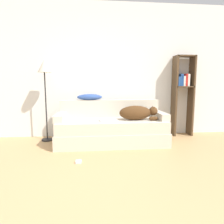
% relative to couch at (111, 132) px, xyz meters
% --- Properties ---
extents(wall_back, '(7.40, 0.06, 2.70)m').
position_rel_couch_xyz_m(wall_back, '(-0.24, 0.65, 1.13)').
color(wall_back, white).
rests_on(wall_back, ground_plane).
extents(couch, '(1.96, 0.83, 0.44)m').
position_rel_couch_xyz_m(couch, '(0.00, 0.00, 0.00)').
color(couch, beige).
rests_on(couch, ground_plane).
extents(couch_backrest, '(1.92, 0.15, 0.33)m').
position_rel_couch_xyz_m(couch_backrest, '(0.00, 0.34, 0.39)').
color(couch_backrest, beige).
rests_on(couch_backrest, couch).
extents(couch_arm_left, '(0.15, 0.64, 0.12)m').
position_rel_couch_xyz_m(couch_arm_left, '(-0.90, -0.01, 0.29)').
color(couch_arm_left, beige).
rests_on(couch_arm_left, couch).
extents(couch_arm_right, '(0.15, 0.64, 0.12)m').
position_rel_couch_xyz_m(couch_arm_right, '(0.90, -0.01, 0.29)').
color(couch_arm_right, beige).
rests_on(couch_arm_right, couch).
extents(dog, '(0.69, 0.25, 0.26)m').
position_rel_couch_xyz_m(dog, '(0.46, -0.09, 0.35)').
color(dog, '#513319').
rests_on(dog, couch).
extents(laptop, '(0.34, 0.25, 0.02)m').
position_rel_couch_xyz_m(laptop, '(-0.07, -0.10, 0.23)').
color(laptop, silver).
rests_on(laptop, couch).
extents(throw_pillow, '(0.48, 0.19, 0.12)m').
position_rel_couch_xyz_m(throw_pillow, '(-0.39, 0.34, 0.61)').
color(throw_pillow, '#335199').
rests_on(throw_pillow, couch_backrest).
extents(bookshelf, '(0.41, 0.26, 1.65)m').
position_rel_couch_xyz_m(bookshelf, '(1.54, 0.47, 0.73)').
color(bookshelf, '#4C3823').
rests_on(bookshelf, ground_plane).
extents(floor_lamp, '(0.24, 0.24, 1.52)m').
position_rel_couch_xyz_m(floor_lamp, '(-1.21, 0.31, 1.05)').
color(floor_lamp, '#232326').
rests_on(floor_lamp, ground_plane).
extents(power_adapter, '(0.08, 0.08, 0.03)m').
position_rel_couch_xyz_m(power_adapter, '(-0.54, -0.87, -0.20)').
color(power_adapter, silver).
rests_on(power_adapter, ground_plane).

